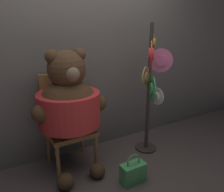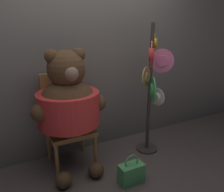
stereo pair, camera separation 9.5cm
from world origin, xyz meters
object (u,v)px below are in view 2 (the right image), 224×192
Objects in this scene: teddy_bear at (69,104)px; handbag_on_ground at (131,173)px; hat_display_rack at (152,85)px; chair at (67,118)px.

handbag_on_ground is (0.46, -0.53, -0.66)m from teddy_bear.
teddy_bear is at bearing 172.28° from hat_display_rack.
teddy_bear reaches higher than chair.
handbag_on_ground is (0.44, -0.70, -0.43)m from chair.
hat_display_rack is at bearing -7.72° from teddy_bear.
teddy_bear is 0.96m from handbag_on_ground.
hat_display_rack reaches higher than teddy_bear.
handbag_on_ground is at bearing -48.90° from teddy_bear.
hat_display_rack is at bearing -17.67° from chair.
hat_display_rack is 4.91× the size of handbag_on_ground.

